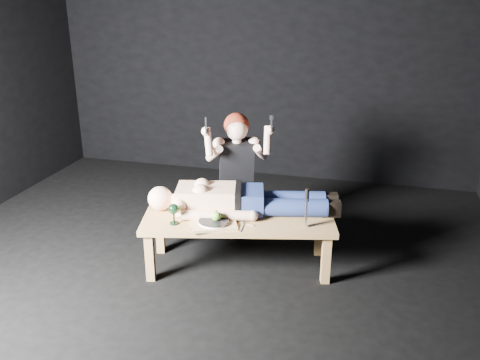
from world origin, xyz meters
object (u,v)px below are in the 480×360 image
Objects in this scene: lying_man at (244,197)px; serving_tray at (214,224)px; table at (238,242)px; kneeling_woman at (236,173)px; goblet at (174,214)px; carving_knife at (306,208)px.

lying_man reaches higher than serving_tray.
kneeling_woman is (-0.17, 0.56, 0.39)m from table.
carving_knife is at bearing 11.86° from goblet.
kneeling_woman reaches higher than serving_tray.
goblet reaches higher than serving_tray.
table is 1.02× the size of lying_man.
serving_tray is at bearing 179.51° from carving_knife.
table is 0.67m from carving_knife.
kneeling_woman is 3.90× the size of carving_knife.
table is at bearing 162.54° from carving_knife.
lying_man is at bearing -86.04° from kneeling_woman.
serving_tray is (-0.15, -0.20, 0.24)m from table.
carving_knife reaches higher than lying_man.
goblet is at bearing 178.60° from carving_knife.
lying_man is 0.60m from goblet.
carving_knife reaches higher than serving_tray.
kneeling_woman is at bearing 92.10° from serving_tray.
kneeling_woman is 0.86m from goblet.
table is 0.34m from serving_tray.
lying_man is at bearing 149.31° from carving_knife.
carving_knife is at bearing -17.46° from table.
kneeling_woman is at bearing 126.86° from carving_knife.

